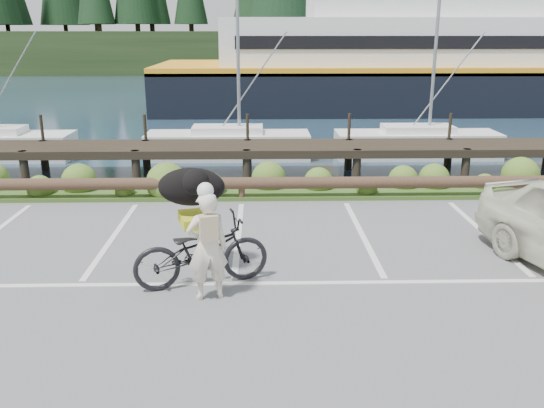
{
  "coord_description": "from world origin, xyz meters",
  "views": [
    {
      "loc": [
        0.44,
        -9.35,
        4.12
      ],
      "look_at": [
        0.67,
        0.63,
        1.1
      ],
      "focal_mm": 38.0,
      "sensor_mm": 36.0,
      "label": 1
    }
  ],
  "objects": [
    {
      "name": "ground",
      "position": [
        0.0,
        0.0,
        0.0
      ],
      "size": [
        72.0,
        72.0,
        0.0
      ],
      "primitive_type": "plane",
      "color": "#59585B"
    },
    {
      "name": "harbor_backdrop",
      "position": [
        0.39,
        78.47,
        -0.0
      ],
      "size": [
        170.0,
        160.0,
        30.0
      ],
      "color": "#1A2E40",
      "rests_on": "ground"
    },
    {
      "name": "vegetation_strip",
      "position": [
        0.0,
        5.3,
        0.05
      ],
      "size": [
        34.0,
        1.6,
        0.1
      ],
      "primitive_type": "cube",
      "color": "#3D5B21",
      "rests_on": "ground"
    },
    {
      "name": "log_rail",
      "position": [
        0.0,
        4.6,
        0.0
      ],
      "size": [
        32.0,
        0.3,
        0.6
      ],
      "primitive_type": null,
      "color": "#443021",
      "rests_on": "ground"
    },
    {
      "name": "bicycle",
      "position": [
        -0.53,
        -0.41,
        0.59
      ],
      "size": [
        2.4,
        1.4,
        1.19
      ],
      "primitive_type": "imported",
      "rotation": [
        0.0,
        0.0,
        1.86
      ],
      "color": "black",
      "rests_on": "ground"
    },
    {
      "name": "cyclist",
      "position": [
        -0.38,
        -0.91,
        0.88
      ],
      "size": [
        0.74,
        0.59,
        1.77
      ],
      "primitive_type": "imported",
      "rotation": [
        0.0,
        0.0,
        3.43
      ],
      "color": "#F1E5CC",
      "rests_on": "ground"
    },
    {
      "name": "dog",
      "position": [
        -0.73,
        0.29,
        1.52
      ],
      "size": [
        0.87,
        1.27,
        0.67
      ],
      "primitive_type": "ellipsoid",
      "rotation": [
        0.0,
        0.0,
        1.86
      ],
      "color": "black",
      "rests_on": "bicycle"
    }
  ]
}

